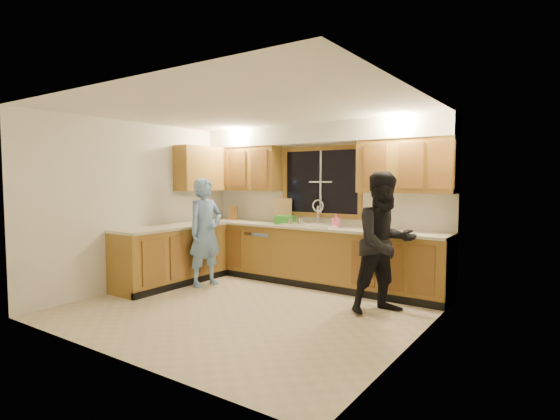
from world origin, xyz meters
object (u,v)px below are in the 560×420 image
(man, at_px, (205,232))
(soap_bottle, at_px, (336,220))
(sink, at_px, (312,229))
(woman, at_px, (385,243))
(bowl, at_px, (377,228))
(knife_block, at_px, (233,213))
(dish_crate, at_px, (285,220))
(stove, at_px, (141,261))
(dishwasher, at_px, (267,253))

(man, height_order, soap_bottle, man)
(sink, height_order, woman, woman)
(soap_bottle, relative_size, bowl, 0.89)
(bowl, bearing_deg, knife_block, 178.91)
(dish_crate, distance_m, soap_bottle, 0.88)
(dish_crate, bearing_deg, stove, -126.40)
(sink, bearing_deg, stove, -134.61)
(stove, xyz_separation_m, soap_bottle, (2.20, 1.87, 0.57))
(sink, distance_m, man, 1.65)
(sink, bearing_deg, soap_bottle, 6.07)
(sink, height_order, soap_bottle, sink)
(dishwasher, xyz_separation_m, dish_crate, (0.37, -0.02, 0.58))
(sink, xyz_separation_m, soap_bottle, (0.40, 0.04, 0.16))
(sink, xyz_separation_m, bowl, (1.06, 0.00, 0.08))
(dishwasher, distance_m, knife_block, 1.02)
(stove, xyz_separation_m, man, (0.51, 0.81, 0.38))
(woman, height_order, soap_bottle, woman)
(stove, height_order, knife_block, knife_block)
(sink, distance_m, dish_crate, 0.49)
(soap_bottle, height_order, bowl, soap_bottle)
(woman, xyz_separation_m, bowl, (-0.43, 0.79, 0.08))
(dishwasher, xyz_separation_m, soap_bottle, (1.25, 0.06, 0.61))
(man, xyz_separation_m, woman, (2.79, 0.23, 0.04))
(dishwasher, bearing_deg, dish_crate, -2.41)
(man, xyz_separation_m, dish_crate, (0.82, 0.99, 0.16))
(sink, height_order, stove, sink)
(stove, relative_size, woman, 0.52)
(dishwasher, distance_m, bowl, 1.99)
(man, xyz_separation_m, bowl, (2.36, 1.02, 0.12))
(sink, distance_m, stove, 2.60)
(sink, height_order, bowl, sink)
(sink, xyz_separation_m, stove, (-1.80, -1.82, -0.41))
(bowl, bearing_deg, dish_crate, -178.78)
(stove, xyz_separation_m, woman, (3.29, 1.04, 0.42))
(dishwasher, height_order, stove, stove)
(dishwasher, relative_size, man, 0.49)
(dish_crate, xyz_separation_m, soap_bottle, (0.88, 0.07, 0.03))
(stove, bearing_deg, dishwasher, 62.31)
(woman, relative_size, dish_crate, 5.94)
(woman, bearing_deg, dishwasher, 107.80)
(man, relative_size, dish_crate, 5.68)
(dishwasher, distance_m, man, 1.17)
(dishwasher, height_order, knife_block, knife_block)
(man, height_order, woman, woman)
(stove, bearing_deg, woman, 17.46)
(stove, distance_m, bowl, 3.43)
(bowl, bearing_deg, soap_bottle, 176.53)
(woman, bearing_deg, man, 130.77)
(knife_block, bearing_deg, dish_crate, -36.40)
(sink, distance_m, woman, 1.69)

